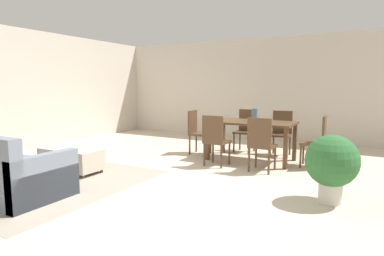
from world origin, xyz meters
TOP-DOWN VIEW (x-y plane):
  - ground_plane at (0.00, 0.00)m, footprint 10.80×10.80m
  - wall_back at (0.00, 5.00)m, footprint 9.00×0.12m
  - wall_left at (-4.50, 0.50)m, footprint 0.12×11.00m
  - area_rug at (-2.05, -0.54)m, footprint 3.00×2.80m
  - ottoman_table at (-1.97, 0.06)m, footprint 1.08×0.49m
  - dining_table at (0.39, 2.35)m, footprint 1.62×0.87m
  - dining_chair_near_left at (-0.02, 1.58)m, footprint 0.41×0.41m
  - dining_chair_near_right at (0.82, 1.58)m, footprint 0.41×0.41m
  - dining_chair_far_left at (-0.01, 3.15)m, footprint 0.41×0.41m
  - dining_chair_far_right at (0.78, 3.12)m, footprint 0.43×0.43m
  - dining_chair_head_east at (1.60, 2.37)m, footprint 0.42×0.42m
  - dining_chair_head_west at (-0.82, 2.39)m, footprint 0.43×0.43m
  - vase_centerpiece at (0.43, 2.39)m, footprint 0.12×0.12m
  - potted_plant at (2.01, 0.58)m, footprint 0.64×0.64m

SIDE VIEW (x-z plane):
  - ground_plane at x=0.00m, z-range 0.00..0.00m
  - area_rug at x=-2.05m, z-range 0.00..0.01m
  - ottoman_table at x=-1.97m, z-range 0.03..0.43m
  - potted_plant at x=2.01m, z-range 0.08..0.93m
  - dining_chair_near_left at x=-0.02m, z-range 0.06..0.98m
  - dining_chair_near_right at x=0.82m, z-range 0.06..0.98m
  - dining_chair_far_left at x=-0.01m, z-range 0.06..0.98m
  - dining_chair_far_right at x=0.78m, z-range 0.06..0.98m
  - dining_chair_head_east at x=1.60m, z-range 0.06..0.98m
  - dining_chair_head_west at x=-0.82m, z-range 0.06..0.98m
  - dining_table at x=0.39m, z-range 0.28..1.04m
  - vase_centerpiece at x=0.43m, z-range 0.76..1.01m
  - wall_back at x=0.00m, z-range 0.00..2.70m
  - wall_left at x=-4.50m, z-range 0.00..2.70m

